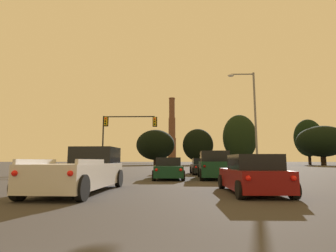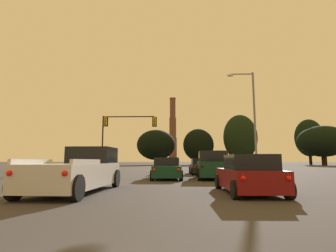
% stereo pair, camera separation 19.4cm
% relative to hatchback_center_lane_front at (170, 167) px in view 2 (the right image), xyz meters
% --- Properties ---
extents(hatchback_center_lane_front, '(2.01, 4.15, 1.44)m').
position_rel_hatchback_center_lane_front_xyz_m(hatchback_center_lane_front, '(0.00, 0.00, 0.00)').
color(hatchback_center_lane_front, maroon).
rests_on(hatchback_center_lane_front, ground_plane).
extents(sedan_right_lane_front, '(2.00, 4.71, 1.43)m').
position_rel_hatchback_center_lane_front_xyz_m(sedan_right_lane_front, '(2.87, -0.73, 0.00)').
color(sedan_right_lane_front, black).
rests_on(sedan_right_lane_front, ground_plane).
extents(suv_right_lane_second, '(2.33, 4.99, 1.86)m').
position_rel_hatchback_center_lane_front_xyz_m(suv_right_lane_second, '(3.11, -6.92, 0.23)').
color(suv_right_lane_second, '#0F3823').
rests_on(suv_right_lane_second, ground_plane).
extents(pickup_truck_left_lane_third, '(2.35, 5.56, 1.82)m').
position_rel_hatchback_center_lane_front_xyz_m(pickup_truck_left_lane_third, '(-3.19, -14.54, 0.14)').
color(pickup_truck_left_lane_third, silver).
rests_on(pickup_truck_left_lane_third, ground_plane).
extents(hatchback_right_lane_third, '(1.94, 4.12, 1.44)m').
position_rel_hatchback_center_lane_front_xyz_m(hatchback_right_lane_third, '(3.38, -14.95, 0.00)').
color(hatchback_right_lane_third, maroon).
rests_on(hatchback_right_lane_third, ground_plane).
extents(sedan_center_lane_second, '(2.19, 4.78, 1.43)m').
position_rel_hatchback_center_lane_front_xyz_m(sedan_center_lane_second, '(-0.03, -7.00, 0.00)').
color(sedan_center_lane_second, '#0F3823').
rests_on(sedan_center_lane_second, ground_plane).
extents(traffic_light_overhead_left, '(6.90, 0.50, 6.76)m').
position_rel_hatchback_center_lane_front_xyz_m(traffic_light_overhead_left, '(-6.32, 6.93, 4.55)').
color(traffic_light_overhead_left, black).
rests_on(traffic_light_overhead_left, ground_plane).
extents(street_lamp, '(2.67, 0.36, 9.97)m').
position_rel_hatchback_center_lane_front_xyz_m(street_lamp, '(7.96, 0.51, 5.28)').
color(street_lamp, slate).
rests_on(street_lamp, ground_plane).
extents(smokestack, '(7.97, 7.97, 40.99)m').
position_rel_hatchback_center_lane_front_xyz_m(smokestack, '(-2.13, 138.42, 15.45)').
color(smokestack, '#523427').
rests_on(smokestack, ground_plane).
extents(treeline_center_left, '(7.99, 7.19, 13.32)m').
position_rel_hatchback_center_lane_front_xyz_m(treeline_center_left, '(39.17, 52.54, 7.20)').
color(treeline_center_left, black).
rests_on(treeline_center_left, ground_plane).
extents(treeline_far_left, '(9.92, 8.92, 14.86)m').
position_rel_hatchback_center_lane_front_xyz_m(treeline_far_left, '(19.41, 53.16, 7.39)').
color(treeline_far_left, black).
rests_on(treeline_far_left, ground_plane).
extents(treeline_far_right, '(11.55, 10.40, 10.52)m').
position_rel_hatchback_center_lane_front_xyz_m(treeline_far_right, '(-5.73, 53.74, 5.29)').
color(treeline_far_right, black).
rests_on(treeline_far_right, ground_plane).
extents(treeline_center_right, '(9.11, 8.19, 10.69)m').
position_rel_hatchback_center_lane_front_xyz_m(treeline_center_right, '(7.00, 53.29, 5.22)').
color(treeline_center_right, black).
rests_on(treeline_center_right, ground_plane).
extents(treeline_left_mid, '(12.80, 11.52, 10.42)m').
position_rel_hatchback_center_lane_front_xyz_m(treeline_left_mid, '(39.12, 45.35, 5.64)').
color(treeline_left_mid, black).
rests_on(treeline_left_mid, ground_plane).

